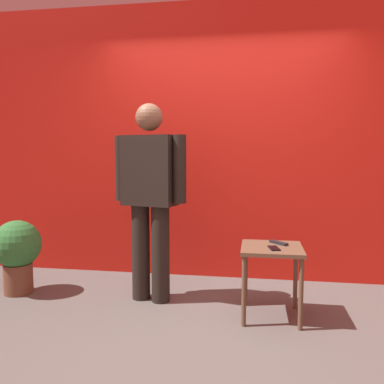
# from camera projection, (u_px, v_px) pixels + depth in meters

# --- Properties ---
(ground_plane) EXTENTS (12.00, 12.00, 0.00)m
(ground_plane) POSITION_uv_depth(u_px,v_px,m) (206.00, 334.00, 2.90)
(ground_plane) COLOR #59544F
(back_wall_red) EXTENTS (5.54, 0.12, 2.84)m
(back_wall_red) POSITION_uv_depth(u_px,v_px,m) (223.00, 142.00, 4.15)
(back_wall_red) COLOR red
(back_wall_red) RESTS_ON ground_plane
(standing_person) EXTENTS (0.69, 0.33, 1.73)m
(standing_person) POSITION_uv_depth(u_px,v_px,m) (150.00, 192.00, 3.48)
(standing_person) COLOR black
(standing_person) RESTS_ON ground_plane
(side_table) EXTENTS (0.48, 0.48, 0.57)m
(side_table) POSITION_uv_depth(u_px,v_px,m) (272.00, 259.00, 3.15)
(side_table) COLOR brown
(side_table) RESTS_ON ground_plane
(cell_phone) EXTENTS (0.10, 0.16, 0.01)m
(cell_phone) POSITION_uv_depth(u_px,v_px,m) (274.00, 248.00, 3.07)
(cell_phone) COLOR black
(cell_phone) RESTS_ON side_table
(tv_remote) EXTENTS (0.15, 0.15, 0.02)m
(tv_remote) POSITION_uv_depth(u_px,v_px,m) (279.00, 243.00, 3.23)
(tv_remote) COLOR black
(tv_remote) RESTS_ON side_table
(potted_plant) EXTENTS (0.44, 0.44, 0.69)m
(potted_plant) POSITION_uv_depth(u_px,v_px,m) (17.00, 250.00, 3.70)
(potted_plant) COLOR brown
(potted_plant) RESTS_ON ground_plane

